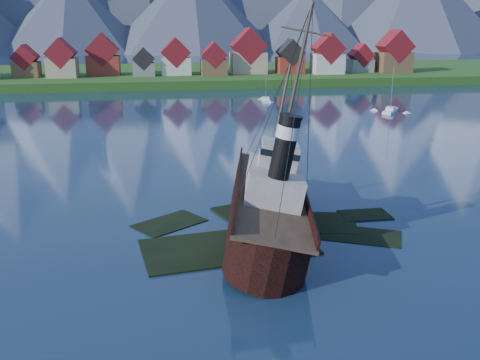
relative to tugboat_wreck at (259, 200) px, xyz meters
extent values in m
plane|color=#15293D|center=(-1.31, -3.16, -3.33)|extent=(1400.00, 1400.00, 0.00)
cube|color=black|center=(-4.31, -5.16, -3.65)|extent=(19.08, 11.42, 1.00)
cube|color=black|center=(4.69, 0.84, -3.71)|extent=(15.15, 9.76, 1.00)
cube|color=black|center=(0.69, 5.84, -3.61)|extent=(11.45, 9.06, 1.00)
cube|color=black|center=(10.69, -4.16, -3.75)|extent=(10.27, 8.34, 1.00)
cube|color=black|center=(-10.31, 2.84, -3.73)|extent=(9.42, 8.68, 1.00)
cube|color=black|center=(13.69, 1.84, -3.68)|extent=(6.00, 4.00, 1.00)
cube|color=#223F12|center=(-1.31, 166.84, -3.33)|extent=(600.00, 80.00, 3.20)
cube|color=#3F3D38|center=(-1.31, 128.84, -3.33)|extent=(600.00, 2.50, 2.00)
cube|color=brown|center=(-57.31, 149.84, 2.42)|extent=(9.00, 8.00, 5.50)
cube|color=maroon|center=(-57.31, 149.84, 6.79)|extent=(9.16, 8.16, 9.16)
cube|color=tan|center=(-44.31, 146.84, 3.07)|extent=(10.50, 9.00, 6.80)
cube|color=maroon|center=(-44.31, 146.84, 8.36)|extent=(10.69, 9.18, 10.69)
cube|color=maroon|center=(-30.31, 152.84, 3.27)|extent=(12.00, 8.50, 7.20)
cube|color=maroon|center=(-30.31, 152.84, 9.03)|extent=(12.22, 8.67, 12.22)
cube|color=slate|center=(-15.31, 147.84, 2.07)|extent=(8.00, 7.00, 4.80)
cube|color=black|center=(-15.31, 147.84, 5.91)|extent=(8.15, 7.14, 8.15)
cube|color=beige|center=(-3.31, 150.84, 2.87)|extent=(11.00, 9.50, 6.40)
cube|color=maroon|center=(-3.31, 150.84, 8.05)|extent=(11.20, 9.69, 11.20)
cube|color=brown|center=(10.69, 146.84, 2.57)|extent=(9.50, 8.00, 5.80)
cube|color=maroon|center=(10.69, 146.84, 7.18)|extent=(9.67, 8.16, 9.67)
cube|color=tan|center=(24.69, 151.84, 3.67)|extent=(13.50, 10.00, 8.00)
cube|color=maroon|center=(24.69, 151.84, 10.10)|extent=(13.75, 10.20, 13.75)
cube|color=maroon|center=(40.69, 148.84, 2.77)|extent=(10.00, 8.50, 6.20)
cube|color=black|center=(40.69, 148.84, 7.67)|extent=(10.18, 8.67, 10.18)
cube|color=beige|center=(54.69, 145.84, 3.42)|extent=(11.50, 9.00, 7.50)
cube|color=maroon|center=(54.69, 145.84, 9.24)|extent=(11.71, 9.18, 11.71)
cube|color=slate|center=(69.69, 149.84, 2.17)|extent=(9.00, 7.50, 5.00)
cube|color=maroon|center=(69.69, 149.84, 6.29)|extent=(9.16, 7.65, 9.16)
cube|color=brown|center=(82.69, 147.84, 3.57)|extent=(12.50, 10.00, 7.80)
cube|color=maroon|center=(82.69, 147.84, 9.72)|extent=(12.73, 10.20, 12.73)
cone|color=#2D333D|center=(-71.31, 370.84, 23.67)|extent=(120.00, 120.00, 58.00)
cone|color=#2D333D|center=(18.69, 365.84, 27.67)|extent=(136.00, 136.00, 66.00)
cone|color=#2D333D|center=(108.69, 369.84, 19.67)|extent=(110.00, 110.00, 50.00)
cone|color=#2D333D|center=(198.69, 366.84, 32.17)|extent=(150.00, 150.00, 75.00)
cube|color=black|center=(0.00, -1.68, -0.84)|extent=(7.81, 22.50, 4.69)
cone|color=black|center=(0.00, 12.92, -0.84)|extent=(7.81, 7.81, 7.81)
cylinder|color=black|center=(0.00, -12.93, -0.84)|extent=(7.81, 7.81, 4.69)
cube|color=#4C3826|center=(0.00, -1.68, 1.62)|extent=(7.66, 29.69, 0.28)
cube|color=black|center=(-3.75, -1.68, 2.12)|extent=(0.22, 28.75, 1.00)
cube|color=black|center=(3.75, -1.68, 2.12)|extent=(0.22, 28.75, 1.00)
cube|color=#ADA89E|center=(0.00, -3.35, 3.29)|extent=(5.80, 9.49, 3.35)
cube|color=#ADA89E|center=(0.00, -2.23, 6.19)|extent=(4.02, 4.46, 2.46)
cylinder|color=black|center=(0.00, -7.03, 8.09)|extent=(2.12, 2.12, 6.25)
cylinder|color=silver|center=(0.00, -7.03, 9.65)|extent=(2.23, 2.23, 1.23)
cylinder|color=#473828|center=(0.00, 7.25, 8.42)|extent=(0.31, 0.31, 13.39)
cylinder|color=#473828|center=(0.00, -4.47, 14.67)|extent=(0.36, 0.36, 14.51)
cube|color=silver|center=(48.83, 73.50, -3.23)|extent=(7.10, 8.53, 1.26)
cube|color=silver|center=(48.83, 73.50, -2.23)|extent=(3.07, 3.18, 0.74)
cylinder|color=gray|center=(48.83, 73.50, 2.88)|extent=(0.15, 0.15, 10.95)
cube|color=silver|center=(20.72, 97.68, -3.25)|extent=(3.44, 9.11, 1.07)
cube|color=silver|center=(20.72, 97.68, -2.40)|extent=(2.28, 2.74, 0.62)
cylinder|color=gray|center=(20.72, 97.68, 1.91)|extent=(0.12, 0.12, 9.24)
camera|label=1|loc=(-11.14, -56.95, 19.92)|focal=40.00mm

